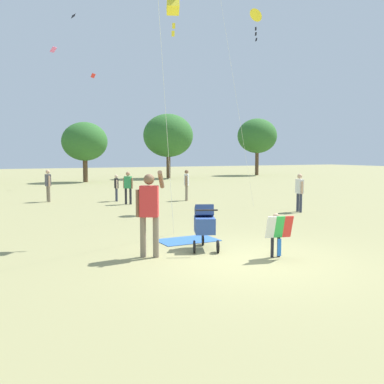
{
  "coord_description": "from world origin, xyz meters",
  "views": [
    {
      "loc": [
        -4.67,
        -7.16,
        2.17
      ],
      "look_at": [
        -0.5,
        1.52,
        1.3
      ],
      "focal_mm": 39.45,
      "sensor_mm": 36.0,
      "label": 1
    }
  ],
  "objects_px": {
    "person_red_shirt": "(48,183)",
    "person_kid_running": "(299,190)",
    "stroller": "(204,223)",
    "picnic_blanket": "(188,240)",
    "kite_adult_black": "(173,1)",
    "person_couple_left": "(128,185)",
    "kite_green_novelty": "(255,19)",
    "child_with_butterfly_kite": "(277,231)",
    "person_sitting_far": "(116,186)",
    "person_adult_flyer": "(149,207)",
    "person_back_turned": "(187,182)"
  },
  "relations": [
    {
      "from": "person_kid_running",
      "to": "picnic_blanket",
      "type": "height_order",
      "value": "person_kid_running"
    },
    {
      "from": "person_adult_flyer",
      "to": "kite_adult_black",
      "type": "xyz_separation_m",
      "value": [
        1.48,
        2.16,
        5.07
      ]
    },
    {
      "from": "person_adult_flyer",
      "to": "kite_green_novelty",
      "type": "relative_size",
      "value": 0.23
    },
    {
      "from": "person_back_turned",
      "to": "picnic_blanket",
      "type": "height_order",
      "value": "person_back_turned"
    },
    {
      "from": "kite_adult_black",
      "to": "person_sitting_far",
      "type": "bearing_deg",
      "value": 84.79
    },
    {
      "from": "child_with_butterfly_kite",
      "to": "person_red_shirt",
      "type": "bearing_deg",
      "value": 102.98
    },
    {
      "from": "person_sitting_far",
      "to": "person_adult_flyer",
      "type": "bearing_deg",
      "value": -101.91
    },
    {
      "from": "child_with_butterfly_kite",
      "to": "person_kid_running",
      "type": "bearing_deg",
      "value": 46.49
    },
    {
      "from": "person_kid_running",
      "to": "kite_adult_black",
      "type": "bearing_deg",
      "value": -161.6
    },
    {
      "from": "stroller",
      "to": "person_red_shirt",
      "type": "bearing_deg",
      "value": 99.82
    },
    {
      "from": "person_kid_running",
      "to": "person_back_turned",
      "type": "relative_size",
      "value": 1.0
    },
    {
      "from": "person_sitting_far",
      "to": "person_kid_running",
      "type": "distance_m",
      "value": 8.34
    },
    {
      "from": "stroller",
      "to": "picnic_blanket",
      "type": "relative_size",
      "value": 0.76
    },
    {
      "from": "person_red_shirt",
      "to": "person_kid_running",
      "type": "xyz_separation_m",
      "value": [
        8.05,
        -7.65,
        -0.02
      ]
    },
    {
      "from": "stroller",
      "to": "person_couple_left",
      "type": "xyz_separation_m",
      "value": [
        0.99,
        9.1,
        0.22
      ]
    },
    {
      "from": "person_adult_flyer",
      "to": "person_kid_running",
      "type": "relative_size",
      "value": 1.28
    },
    {
      "from": "person_adult_flyer",
      "to": "person_red_shirt",
      "type": "height_order",
      "value": "person_adult_flyer"
    },
    {
      "from": "stroller",
      "to": "kite_green_novelty",
      "type": "relative_size",
      "value": 0.14
    },
    {
      "from": "child_with_butterfly_kite",
      "to": "stroller",
      "type": "height_order",
      "value": "stroller"
    },
    {
      "from": "person_red_shirt",
      "to": "person_back_turned",
      "type": "distance_m",
      "value": 6.31
    },
    {
      "from": "person_back_turned",
      "to": "kite_green_novelty",
      "type": "bearing_deg",
      "value": -61.89
    },
    {
      "from": "kite_adult_black",
      "to": "person_couple_left",
      "type": "relative_size",
      "value": 4.65
    },
    {
      "from": "kite_green_novelty",
      "to": "picnic_blanket",
      "type": "relative_size",
      "value": 5.43
    },
    {
      "from": "stroller",
      "to": "person_sitting_far",
      "type": "xyz_separation_m",
      "value": [
        0.85,
        10.48,
        0.12
      ]
    },
    {
      "from": "person_adult_flyer",
      "to": "kite_green_novelty",
      "type": "distance_m",
      "value": 11.51
    },
    {
      "from": "person_adult_flyer",
      "to": "person_couple_left",
      "type": "bearing_deg",
      "value": 75.59
    },
    {
      "from": "person_couple_left",
      "to": "kite_green_novelty",
      "type": "bearing_deg",
      "value": -32.04
    },
    {
      "from": "stroller",
      "to": "person_couple_left",
      "type": "height_order",
      "value": "person_couple_left"
    },
    {
      "from": "child_with_butterfly_kite",
      "to": "kite_green_novelty",
      "type": "xyz_separation_m",
      "value": [
        4.54,
        7.63,
        7.03
      ]
    },
    {
      "from": "person_adult_flyer",
      "to": "person_couple_left",
      "type": "xyz_separation_m",
      "value": [
        2.39,
        9.29,
        -0.23
      ]
    },
    {
      "from": "stroller",
      "to": "person_back_turned",
      "type": "distance_m",
      "value": 10.11
    },
    {
      "from": "stroller",
      "to": "person_couple_left",
      "type": "distance_m",
      "value": 9.15
    },
    {
      "from": "picnic_blanket",
      "to": "kite_green_novelty",
      "type": "bearing_deg",
      "value": 43.72
    },
    {
      "from": "person_adult_flyer",
      "to": "person_sitting_far",
      "type": "distance_m",
      "value": 10.91
    },
    {
      "from": "kite_green_novelty",
      "to": "child_with_butterfly_kite",
      "type": "bearing_deg",
      "value": -120.76
    },
    {
      "from": "person_red_shirt",
      "to": "kite_adult_black",
      "type": "bearing_deg",
      "value": -77.8
    },
    {
      "from": "person_sitting_far",
      "to": "person_couple_left",
      "type": "distance_m",
      "value": 1.39
    },
    {
      "from": "child_with_butterfly_kite",
      "to": "person_adult_flyer",
      "type": "relative_size",
      "value": 0.51
    },
    {
      "from": "child_with_butterfly_kite",
      "to": "kite_adult_black",
      "type": "height_order",
      "value": "kite_adult_black"
    },
    {
      "from": "person_red_shirt",
      "to": "person_back_turned",
      "type": "relative_size",
      "value": 1.02
    },
    {
      "from": "person_kid_running",
      "to": "person_red_shirt",
      "type": "bearing_deg",
      "value": 136.43
    },
    {
      "from": "stroller",
      "to": "kite_green_novelty",
      "type": "height_order",
      "value": "kite_green_novelty"
    },
    {
      "from": "kite_green_novelty",
      "to": "person_back_turned",
      "type": "relative_size",
      "value": 5.56
    },
    {
      "from": "person_red_shirt",
      "to": "stroller",
      "type": "bearing_deg",
      "value": -80.18
    },
    {
      "from": "kite_green_novelty",
      "to": "picnic_blanket",
      "type": "distance_m",
      "value": 10.73
    },
    {
      "from": "person_back_turned",
      "to": "child_with_butterfly_kite",
      "type": "bearing_deg",
      "value": -105.14
    },
    {
      "from": "person_sitting_far",
      "to": "person_back_turned",
      "type": "height_order",
      "value": "person_back_turned"
    },
    {
      "from": "kite_adult_black",
      "to": "child_with_butterfly_kite",
      "type": "bearing_deg",
      "value": -74.78
    },
    {
      "from": "child_with_butterfly_kite",
      "to": "person_adult_flyer",
      "type": "distance_m",
      "value": 2.71
    },
    {
      "from": "person_red_shirt",
      "to": "person_couple_left",
      "type": "relative_size",
      "value": 1.04
    }
  ]
}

